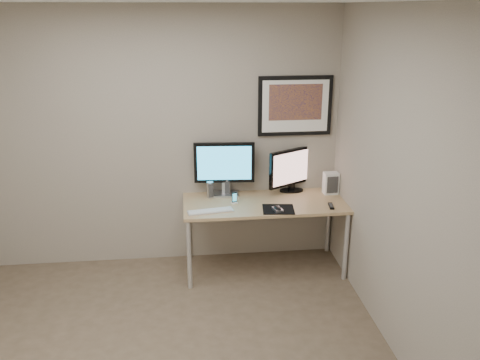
# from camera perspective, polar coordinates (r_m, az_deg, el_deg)

# --- Properties ---
(floor) EXTENTS (3.60, 3.60, 0.00)m
(floor) POSITION_cam_1_polar(r_m,az_deg,el_deg) (4.17, -8.80, -19.32)
(floor) COLOR brown
(floor) RESTS_ON ground
(room) EXTENTS (3.60, 3.60, 3.60)m
(room) POSITION_cam_1_polar(r_m,az_deg,el_deg) (3.85, -9.79, 4.77)
(room) COLOR white
(room) RESTS_ON ground
(desk) EXTENTS (1.60, 0.70, 0.73)m
(desk) POSITION_cam_1_polar(r_m,az_deg,el_deg) (5.06, 2.75, -3.18)
(desk) COLOR #987C49
(desk) RESTS_ON floor
(framed_art) EXTENTS (0.75, 0.04, 0.60)m
(framed_art) POSITION_cam_1_polar(r_m,az_deg,el_deg) (5.17, 6.21, 8.28)
(framed_art) COLOR black
(framed_art) RESTS_ON room
(monitor_large) EXTENTS (0.61, 0.21, 0.55)m
(monitor_large) POSITION_cam_1_polar(r_m,az_deg,el_deg) (5.12, -1.77, 1.53)
(monitor_large) COLOR #B1B1B6
(monitor_large) RESTS_ON desk
(monitor_tv) EXTENTS (0.53, 0.32, 0.46)m
(monitor_tv) POSITION_cam_1_polar(r_m,az_deg,el_deg) (5.26, 5.88, 1.23)
(monitor_tv) COLOR black
(monitor_tv) RESTS_ON desk
(speaker_left) EXTENTS (0.08, 0.08, 0.17)m
(speaker_left) POSITION_cam_1_polar(r_m,az_deg,el_deg) (5.12, -3.37, -1.11)
(speaker_left) COLOR #B1B1B6
(speaker_left) RESTS_ON desk
(speaker_right) EXTENTS (0.07, 0.07, 0.17)m
(speaker_right) POSITION_cam_1_polar(r_m,az_deg,el_deg) (5.20, -1.45, -0.78)
(speaker_right) COLOR #B1B1B6
(speaker_right) RESTS_ON desk
(phone_dock) EXTENTS (0.07, 0.07, 0.12)m
(phone_dock) POSITION_cam_1_polar(r_m,az_deg,el_deg) (4.98, -0.63, -2.01)
(phone_dock) COLOR black
(phone_dock) RESTS_ON desk
(keyboard) EXTENTS (0.45, 0.18, 0.02)m
(keyboard) POSITION_cam_1_polar(r_m,az_deg,el_deg) (4.80, -3.36, -3.48)
(keyboard) COLOR silver
(keyboard) RESTS_ON desk
(mousepad) EXTENTS (0.32, 0.30, 0.00)m
(mousepad) POSITION_cam_1_polar(r_m,az_deg,el_deg) (4.86, 4.33, -3.29)
(mousepad) COLOR black
(mousepad) RESTS_ON desk
(mouse) EXTENTS (0.09, 0.13, 0.04)m
(mouse) POSITION_cam_1_polar(r_m,az_deg,el_deg) (4.82, 4.23, -3.21)
(mouse) COLOR black
(mouse) RESTS_ON mousepad
(remote) EXTENTS (0.06, 0.16, 0.02)m
(remote) POSITION_cam_1_polar(r_m,az_deg,el_deg) (4.99, 10.19, -2.87)
(remote) COLOR black
(remote) RESTS_ON desk
(fan_unit) EXTENTS (0.15, 0.12, 0.22)m
(fan_unit) POSITION_cam_1_polar(r_m,az_deg,el_deg) (5.31, 10.16, -0.35)
(fan_unit) COLOR silver
(fan_unit) RESTS_ON desk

